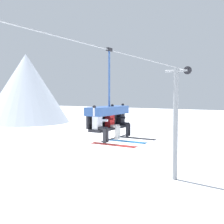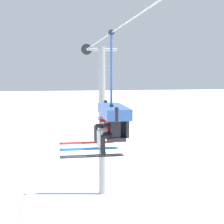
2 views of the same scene
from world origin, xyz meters
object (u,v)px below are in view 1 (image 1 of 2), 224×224
object	(u,v)px
chairlift_chair	(108,114)
lift_tower_far	(176,121)
skier_red	(113,122)
skier_black	(123,120)
skier_white	(100,124)

from	to	relation	value
chairlift_chair	lift_tower_far	bearing A→B (deg)	3.82
skier_red	skier_black	xyz separation A→B (m)	(0.84, 0.00, 0.00)
skier_red	lift_tower_far	bearing A→B (deg)	4.97
lift_tower_far	skier_white	distance (m)	11.52
skier_black	skier_white	bearing A→B (deg)	180.00
chairlift_chair	skier_red	world-z (taller)	chairlift_chair
skier_red	skier_black	distance (m)	0.84
lift_tower_far	skier_black	xyz separation A→B (m)	(-9.76, -0.92, 0.95)
skier_black	chairlift_chair	bearing A→B (deg)	165.77
skier_white	skier_red	distance (m)	0.85
skier_white	lift_tower_far	bearing A→B (deg)	4.61
chairlift_chair	skier_black	world-z (taller)	chairlift_chair
chairlift_chair	skier_red	xyz separation A→B (m)	(0.00, -0.21, -0.29)
skier_white	skier_black	distance (m)	1.69
lift_tower_far	skier_red	world-z (taller)	lift_tower_far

